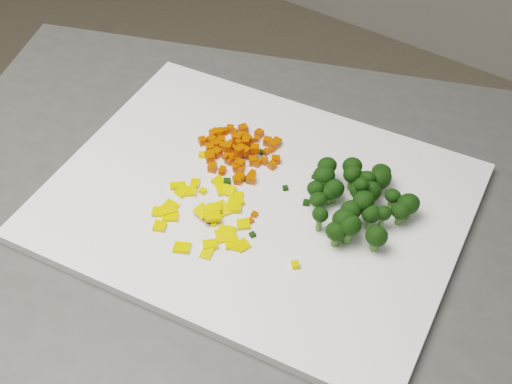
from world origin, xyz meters
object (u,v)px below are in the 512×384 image
Objects in this scene: carrot_pile at (239,145)px; pepper_pile at (206,212)px; cutting_board at (256,201)px; broccoli_pile at (358,191)px.

pepper_pile is (0.03, -0.11, -0.01)m from carrot_pile.
pepper_pile is at bearing -117.61° from cutting_board.
carrot_pile is 0.86× the size of pepper_pile.
carrot_pile is at bearing -179.97° from broccoli_pile.
cutting_board is 3.75× the size of broccoli_pile.
carrot_pile is at bearing 139.66° from cutting_board.
carrot_pile is (-0.06, 0.05, 0.02)m from cutting_board.
broccoli_pile is (0.11, 0.05, 0.04)m from cutting_board.
broccoli_pile is (0.17, 0.00, 0.02)m from carrot_pile.
pepper_pile is at bearing -74.48° from carrot_pile.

